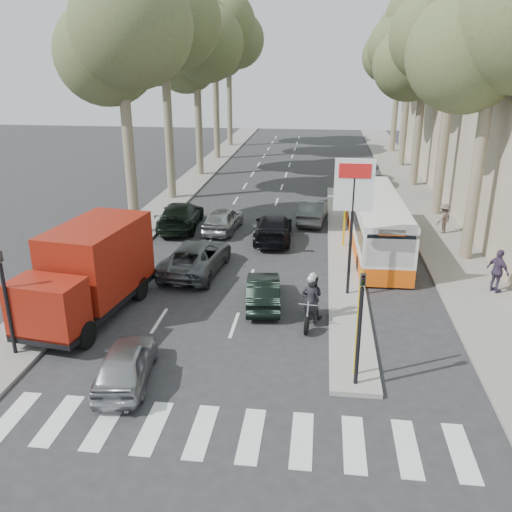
{
  "coord_description": "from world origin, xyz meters",
  "views": [
    {
      "loc": [
        2.01,
        -15.33,
        9.09
      ],
      "look_at": [
        -0.47,
        4.97,
        1.6
      ],
      "focal_mm": 38.0,
      "sensor_mm": 36.0,
      "label": 1
    }
  ],
  "objects_px": {
    "motorcycle": "(311,300)",
    "red_truck": "(90,270)",
    "city_bus": "(376,222)",
    "silver_hatchback": "(126,364)",
    "dark_hatchback": "(263,291)"
  },
  "relations": [
    {
      "from": "silver_hatchback",
      "to": "motorcycle",
      "type": "relative_size",
      "value": 1.63
    },
    {
      "from": "motorcycle",
      "to": "red_truck",
      "type": "bearing_deg",
      "value": -170.44
    },
    {
      "from": "red_truck",
      "to": "city_bus",
      "type": "relative_size",
      "value": 0.64
    },
    {
      "from": "red_truck",
      "to": "city_bus",
      "type": "bearing_deg",
      "value": 46.3
    },
    {
      "from": "dark_hatchback",
      "to": "city_bus",
      "type": "distance_m",
      "value": 8.72
    },
    {
      "from": "red_truck",
      "to": "city_bus",
      "type": "distance_m",
      "value": 14.14
    },
    {
      "from": "silver_hatchback",
      "to": "city_bus",
      "type": "xyz_separation_m",
      "value": [
        8.3,
        13.03,
        0.8
      ]
    },
    {
      "from": "city_bus",
      "to": "motorcycle",
      "type": "relative_size",
      "value": 4.61
    },
    {
      "from": "motorcycle",
      "to": "silver_hatchback",
      "type": "bearing_deg",
      "value": -132.26
    },
    {
      "from": "silver_hatchback",
      "to": "motorcycle",
      "type": "distance_m",
      "value": 7.07
    },
    {
      "from": "red_truck",
      "to": "motorcycle",
      "type": "bearing_deg",
      "value": 10.71
    },
    {
      "from": "city_bus",
      "to": "motorcycle",
      "type": "xyz_separation_m",
      "value": [
        -2.97,
        -8.39,
        -0.56
      ]
    },
    {
      "from": "city_bus",
      "to": "motorcycle",
      "type": "bearing_deg",
      "value": -110.93
    },
    {
      "from": "silver_hatchback",
      "to": "city_bus",
      "type": "distance_m",
      "value": 15.47
    },
    {
      "from": "dark_hatchback",
      "to": "red_truck",
      "type": "height_order",
      "value": "red_truck"
    }
  ]
}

